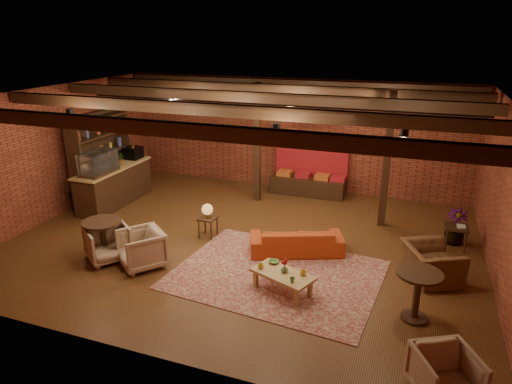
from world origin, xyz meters
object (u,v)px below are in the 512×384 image
(round_table_left, at_px, (103,233))
(armchair_far, at_px, (446,373))
(armchair_a, at_px, (108,241))
(armchair_right, at_px, (432,258))
(sofa, at_px, (296,240))
(side_table_lamp, at_px, (207,212))
(side_table_book, at_px, (456,228))
(coffee_table, at_px, (282,275))
(round_table_right, at_px, (418,288))
(plant_tall, at_px, (461,193))
(armchair_b, at_px, (141,247))

(round_table_left, relative_size, armchair_far, 1.10)
(armchair_a, relative_size, armchair_right, 0.80)
(sofa, xyz_separation_m, side_table_lamp, (-2.10, 0.08, 0.32))
(side_table_lamp, distance_m, side_table_book, 5.39)
(coffee_table, bearing_deg, round_table_right, -1.28)
(round_table_right, bearing_deg, armchair_a, 179.88)
(armchair_right, bearing_deg, plant_tall, -41.41)
(armchair_a, bearing_deg, side_table_lamp, -3.37)
(armchair_right, relative_size, round_table_right, 1.20)
(armchair_far, bearing_deg, plant_tall, 57.93)
(coffee_table, height_order, armchair_a, armchair_a)
(side_table_book, distance_m, plant_tall, 0.76)
(sofa, height_order, side_table_lamp, side_table_lamp)
(sofa, height_order, armchair_a, armchair_a)
(round_table_left, bearing_deg, armchair_b, -2.19)
(armchair_b, height_order, plant_tall, plant_tall)
(coffee_table, bearing_deg, armchair_a, -179.41)
(sofa, bearing_deg, armchair_a, 2.50)
(sofa, xyz_separation_m, side_table_book, (3.14, 1.34, 0.21))
(side_table_book, xyz_separation_m, plant_tall, (0.00, 0.27, 0.71))
(armchair_right, relative_size, plant_tall, 0.43)
(round_table_left, xyz_separation_m, armchair_far, (6.48, -1.69, -0.18))
(side_table_book, bearing_deg, coffee_table, -135.65)
(sofa, distance_m, armchair_b, 3.17)
(side_table_lamp, relative_size, round_table_right, 0.93)
(sofa, relative_size, side_table_lamp, 2.43)
(armchair_right, bearing_deg, sofa, 59.52)
(coffee_table, relative_size, plant_tall, 0.52)
(armchair_b, bearing_deg, sofa, 69.81)
(round_table_right, distance_m, plant_tall, 3.37)
(round_table_left, distance_m, armchair_far, 6.70)
(armchair_far, bearing_deg, round_table_right, 75.14)
(sofa, height_order, armchair_b, armchair_b)
(plant_tall, bearing_deg, armchair_b, -151.20)
(armchair_far, height_order, plant_tall, plant_tall)
(round_table_left, distance_m, armchair_b, 0.93)
(armchair_right, bearing_deg, round_table_left, 76.12)
(round_table_right, distance_m, armchair_far, 1.72)
(coffee_table, relative_size, side_table_book, 2.27)
(armchair_a, xyz_separation_m, armchair_b, (0.81, -0.01, 0.00))
(round_table_right, bearing_deg, armchair_b, 179.97)
(round_table_left, relative_size, side_table_book, 1.50)
(armchair_right, xyz_separation_m, side_table_book, (0.49, 1.53, 0.04))
(coffee_table, bearing_deg, armchair_far, -32.66)
(side_table_book, xyz_separation_m, armchair_far, (-0.31, -4.62, -0.11))
(coffee_table, distance_m, armchair_b, 2.89)
(round_table_right, bearing_deg, side_table_book, 76.49)
(sofa, distance_m, armchair_far, 4.33)
(side_table_lamp, height_order, armchair_b, armchair_b)
(armchair_right, height_order, plant_tall, plant_tall)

